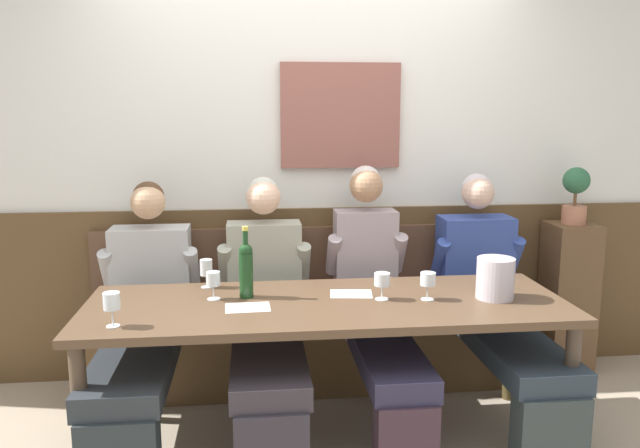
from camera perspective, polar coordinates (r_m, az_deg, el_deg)
name	(u,v)px	position (r m, az deg, el deg)	size (l,w,h in m)	color
room_wall_back	(309,150)	(3.85, -0.97, 6.76)	(6.80, 0.12, 2.80)	silver
wood_wainscot_panel	(310,290)	(3.95, -0.89, -6.10)	(6.80, 0.03, 1.05)	brown
wall_bench	(314,339)	(3.83, -0.58, -10.49)	(2.64, 0.42, 0.94)	brown
dining_table	(327,316)	(3.08, 0.64, -8.43)	(2.34, 0.81, 0.73)	#503A28
person_center_left_seat	(143,313)	(3.41, -15.93, -7.87)	(0.54, 1.23, 1.25)	#252C2F
person_left_seat	(266,308)	(3.36, -4.94, -7.65)	(0.53, 1.23, 1.27)	#2C2830
person_center_right_seat	(376,297)	(3.43, 5.10, -6.69)	(0.46, 1.23, 1.33)	#35242E
person_right_seat	(494,298)	(3.63, 15.66, -6.56)	(0.53, 1.23, 1.28)	#2D3638
ice_bucket	(495,278)	(3.20, 15.74, -4.80)	(0.18, 0.18, 0.20)	#BEB6BF
wine_bottle_clear_water	(246,268)	(3.11, -6.79, -4.00)	(0.07, 0.07, 0.36)	#173A1A
wine_glass_by_bottle	(382,281)	(3.08, 5.71, -5.20)	(0.08, 0.08, 0.13)	silver
wine_glass_mid_right	(206,269)	(3.32, -10.37, -4.08)	(0.06, 0.06, 0.15)	silver
wine_glass_center_rear	(428,280)	(3.11, 9.85, -5.12)	(0.08, 0.08, 0.14)	silver
wine_glass_center_front	(112,303)	(2.83, -18.53, -6.86)	(0.07, 0.07, 0.15)	silver
wine_glass_right_end	(213,280)	(3.11, -9.75, -5.05)	(0.07, 0.07, 0.14)	silver
tasting_sheet_left_guest	(248,308)	(2.99, -6.63, -7.60)	(0.21, 0.15, 0.00)	white
tasting_sheet_right_guest	(351,294)	(3.18, 2.86, -6.40)	(0.21, 0.15, 0.00)	white
corner_pedestal	(568,298)	(4.26, 21.72, -6.29)	(0.28, 0.28, 0.95)	brown
potted_plant	(575,193)	(4.13, 22.34, 2.66)	(0.16, 0.16, 0.35)	#AD6D51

